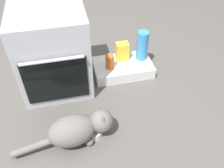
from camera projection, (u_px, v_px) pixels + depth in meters
name	position (u px, v px, depth m)	size (l,w,h in m)	color
ground	(64.00, 117.00, 2.06)	(8.00, 8.00, 0.00)	#56514C
oven	(53.00, 51.00, 2.10)	(0.60, 0.60, 0.76)	#B7BABF
pantry_cabinet	(123.00, 68.00, 2.45)	(0.57, 0.34, 0.11)	white
food_bowl	(95.00, 132.00, 1.90)	(0.12, 0.12, 0.08)	white
cat	(78.00, 129.00, 1.80)	(0.76, 0.28, 0.26)	slate
snack_bag	(122.00, 51.00, 2.40)	(0.12, 0.09, 0.18)	yellow
water_bottle	(142.00, 46.00, 2.37)	(0.11, 0.11, 0.30)	#388CD1
sauce_jar	(110.00, 62.00, 2.32)	(0.08, 0.08, 0.14)	#D16023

